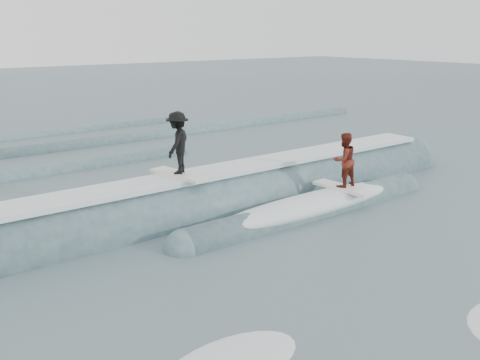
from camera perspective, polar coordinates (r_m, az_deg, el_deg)
ground at (r=12.39m, az=16.29°, el=-10.49°), size 160.00×160.00×0.00m
breaking_wave at (r=16.68m, az=-0.80°, el=-2.85°), size 21.38×3.95×2.35m
surfer_black at (r=15.44m, az=-6.66°, el=3.73°), size 1.32×2.07×1.90m
surfer_red at (r=16.86m, az=11.02°, el=1.80°), size 0.86×2.03×1.80m
far_swells at (r=26.19m, az=-16.73°, el=3.20°), size 37.04×8.65×0.80m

